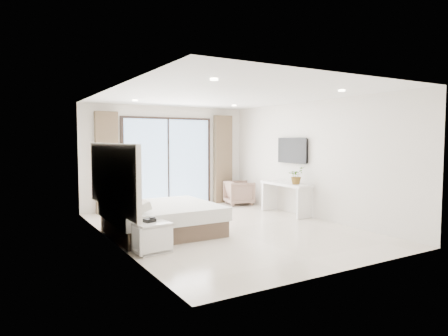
{
  "coord_description": "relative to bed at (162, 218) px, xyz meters",
  "views": [
    {
      "loc": [
        -4.15,
        -6.9,
        1.82
      ],
      "look_at": [
        0.17,
        0.4,
        1.21
      ],
      "focal_mm": 32.0,
      "sensor_mm": 36.0,
      "label": 1
    }
  ],
  "objects": [
    {
      "name": "room_shell",
      "position": [
        1.11,
        0.52,
        1.29
      ],
      "size": [
        4.62,
        6.22,
        2.72
      ],
      "color": "silver",
      "rests_on": "ground"
    },
    {
      "name": "bed",
      "position": [
        0.0,
        0.0,
        0.0
      ],
      "size": [
        2.0,
        1.9,
        0.7
      ],
      "color": "brown",
      "rests_on": "ground"
    },
    {
      "name": "phone",
      "position": [
        -0.64,
        -1.08,
        0.22
      ],
      "size": [
        0.2,
        0.17,
        0.06
      ],
      "primitive_type": "cube",
      "rotation": [
        0.0,
        0.0,
        0.25
      ],
      "color": "black",
      "rests_on": "nightstand"
    },
    {
      "name": "nightstand",
      "position": [
        -0.61,
        -1.14,
        -0.05
      ],
      "size": [
        0.57,
        0.49,
        0.48
      ],
      "rotation": [
        0.0,
        0.0,
        0.1
      ],
      "color": "white",
      "rests_on": "ground"
    },
    {
      "name": "console_desk",
      "position": [
        3.35,
        0.34,
        0.26
      ],
      "size": [
        0.46,
        1.48,
        0.77
      ],
      "color": "white",
      "rests_on": "ground"
    },
    {
      "name": "armchair",
      "position": [
        3.16,
        2.14,
        0.07
      ],
      "size": [
        0.81,
        0.84,
        0.73
      ],
      "primitive_type": "imported",
      "rotation": [
        0.0,
        0.0,
        1.34
      ],
      "color": "#836856",
      "rests_on": "ground"
    },
    {
      "name": "ground",
      "position": [
        1.31,
        -0.26,
        -0.29
      ],
      "size": [
        6.2,
        6.2,
        0.0
      ],
      "primitive_type": "plane",
      "color": "beige",
      "rests_on": "ground"
    },
    {
      "name": "plant",
      "position": [
        3.35,
        -0.02,
        0.63
      ],
      "size": [
        0.48,
        0.5,
        0.32
      ],
      "primitive_type": "imported",
      "rotation": [
        0.0,
        0.0,
        0.34
      ],
      "color": "#33662D",
      "rests_on": "console_desk"
    }
  ]
}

